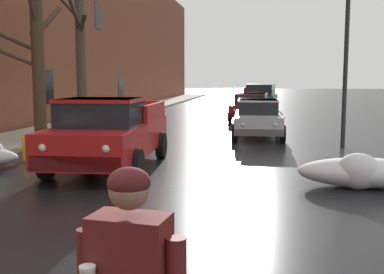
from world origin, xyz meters
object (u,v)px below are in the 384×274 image
Objects in this scene: bare_tree_second_along_sidewalk at (37,56)px; fire_hydrant at (26,147)px; suv_green_parked_far_down_block at (261,97)px; bare_tree_mid_block at (80,47)px; sedan_red_queued_behind_truck at (253,96)px; pickup_truck_red_approaching_near_lane at (109,133)px; street_lamp_post at (346,52)px; sedan_maroon_parked_kerbside_mid at (251,106)px; sedan_silver_parked_kerbside_close at (258,117)px.

fire_hydrant is at bearing -70.19° from bare_tree_second_along_sidewalk.
bare_tree_mid_block is at bearing -118.77° from suv_green_parked_far_down_block.
bare_tree_mid_block reaches higher than sedan_red_queued_behind_truck.
bare_tree_mid_block is at bearing 88.99° from bare_tree_second_along_sidewalk.
pickup_truck_red_approaching_near_lane is (3.70, -3.85, -2.06)m from bare_tree_second_along_sidewalk.
street_lamp_post is at bearing 23.61° from fire_hydrant.
street_lamp_post reaches higher than sedan_maroon_parked_kerbside_mid.
suv_green_parked_far_down_block reaches higher than sedan_red_queued_behind_truck.
sedan_silver_parked_kerbside_close is at bearing -5.45° from bare_tree_mid_block.
sedan_red_queued_behind_truck is 24.05m from street_lamp_post.
street_lamp_post is (3.39, -23.70, 2.28)m from sedan_red_queued_behind_truck.
sedan_silver_parked_kerbside_close is 6.07× the size of fire_hydrant.
sedan_red_queued_behind_truck is 5.61× the size of fire_hydrant.
bare_tree_second_along_sidewalk is 4.18m from fire_hydrant.
sedan_red_queued_behind_truck is at bearing 72.48° from bare_tree_mid_block.
sedan_red_queued_behind_truck is at bearing 91.66° from sedan_silver_parked_kerbside_close.
fire_hydrant is at bearing -135.21° from sedan_silver_parked_kerbside_close.
suv_green_parked_far_down_block is (0.49, 6.77, 0.24)m from sedan_maroon_parked_kerbside_mid.
pickup_truck_red_approaching_near_lane is at bearing -117.44° from sedan_silver_parked_kerbside_close.
sedan_silver_parked_kerbside_close is at bearing -90.23° from suv_green_parked_far_down_block.
suv_green_parked_far_down_block is at bearing 89.77° from sedan_silver_parked_kerbside_close.
bare_tree_second_along_sidewalk is 0.82× the size of bare_tree_mid_block.
suv_green_parked_far_down_block is 6.67× the size of fire_hydrant.
fire_hydrant is at bearing 163.81° from pickup_truck_red_approaching_near_lane.
bare_tree_mid_block is 9.43× the size of fire_hydrant.
sedan_silver_parked_kerbside_close is 1.08× the size of sedan_red_queued_behind_truck.
sedan_silver_parked_kerbside_close is (7.19, -0.69, -2.73)m from bare_tree_mid_block.
pickup_truck_red_approaching_near_lane is (3.64, -7.54, -2.60)m from bare_tree_mid_block.
sedan_silver_parked_kerbside_close is 0.91× the size of suv_green_parked_far_down_block.
street_lamp_post reaches higher than suv_green_parked_far_down_block.
street_lamp_post reaches higher than fire_hydrant.
bare_tree_second_along_sidewalk is 5.72m from pickup_truck_red_approaching_near_lane.
bare_tree_mid_block is 1.55× the size of sedan_silver_parked_kerbside_close.
sedan_silver_parked_kerbside_close is 4.21m from street_lamp_post.
sedan_silver_parked_kerbside_close is 21.51m from sedan_red_queued_behind_truck.
bare_tree_second_along_sidewalk is 1.38× the size of sedan_red_queued_behind_truck.
bare_tree_second_along_sidewalk is 7.76× the size of fire_hydrant.
bare_tree_second_along_sidewalk is 18.52m from suv_green_parked_far_down_block.
sedan_red_queued_behind_truck is (-0.62, 21.50, -0.00)m from sedan_silver_parked_kerbside_close.
sedan_red_queued_behind_truck is at bearing 74.84° from bare_tree_second_along_sidewalk.
sedan_maroon_parked_kerbside_mid is 6.21× the size of fire_hydrant.
pickup_truck_red_approaching_near_lane is 0.98× the size of street_lamp_post.
bare_tree_mid_block reaches higher than suv_green_parked_far_down_block.
bare_tree_mid_block is 1.52× the size of sedan_maroon_parked_kerbside_mid.
suv_green_parked_far_down_block is 16.45m from street_lamp_post.
bare_tree_second_along_sidewalk is at bearing -123.97° from sedan_maroon_parked_kerbside_mid.
bare_tree_mid_block reaches higher than fire_hydrant.
bare_tree_second_along_sidewalk is 1.28× the size of sedan_silver_parked_kerbside_close.
sedan_silver_parked_kerbside_close is at bearing -86.53° from sedan_maroon_parked_kerbside_mid.
sedan_red_queued_behind_truck is at bearing 98.14° from street_lamp_post.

